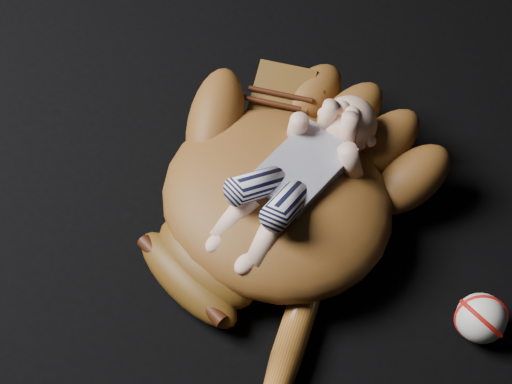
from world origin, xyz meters
TOP-DOWN VIEW (x-y plane):
  - baseball_glove at (0.07, 0.10)m, footprint 0.59×0.64m
  - newborn_baby at (0.09, 0.11)m, footprint 0.19×0.37m
  - baseball_bat at (0.24, -0.13)m, footprint 0.20×0.50m
  - baseball at (0.43, 0.12)m, footprint 0.08×0.08m

SIDE VIEW (x-z plane):
  - baseball_bat at x=0.24m, z-range 0.00..0.05m
  - baseball at x=0.43m, z-range 0.00..0.08m
  - baseball_glove at x=0.07m, z-range 0.00..0.17m
  - newborn_baby at x=0.09m, z-range 0.06..0.21m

